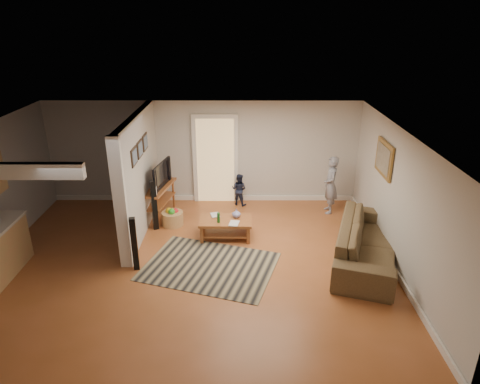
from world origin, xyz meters
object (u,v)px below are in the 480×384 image
object	(u,v)px
toddler	(239,204)
speaker_left	(134,244)
child	(328,212)
tv_console	(159,189)
toy_basket	(173,218)
speaker_right	(154,205)
sofa	(365,260)
coffee_table	(226,223)

from	to	relation	value
toddler	speaker_left	bearing A→B (deg)	81.38
child	toddler	xyz separation A→B (m)	(-2.13, 0.42, 0.00)
tv_console	speaker_left	bearing A→B (deg)	-80.88
toy_basket	speaker_right	bearing A→B (deg)	-151.27
tv_console	speaker_left	world-z (taller)	tv_console
sofa	coffee_table	world-z (taller)	coffee_table
tv_console	coffee_table	bearing A→B (deg)	-20.86
sofa	toy_basket	distance (m)	4.17
speaker_right	child	world-z (taller)	speaker_right
coffee_table	speaker_right	xyz separation A→B (m)	(-1.55, 0.39, 0.23)
coffee_table	toy_basket	bearing A→B (deg)	154.65
speaker_left	toy_basket	bearing A→B (deg)	66.51
coffee_table	speaker_right	size ratio (longest dim) A/B	0.97
speaker_right	toddler	size ratio (longest dim) A/B	1.40
coffee_table	child	bearing A→B (deg)	28.04
speaker_right	toy_basket	size ratio (longest dim) A/B	2.35
sofa	coffee_table	bearing A→B (deg)	89.67
tv_console	toy_basket	xyz separation A→B (m)	(0.34, -0.38, -0.53)
sofa	child	size ratio (longest dim) A/B	1.92
toy_basket	child	xyz separation A→B (m)	(3.60, 0.69, -0.18)
tv_console	toddler	size ratio (longest dim) A/B	1.62
speaker_right	toy_basket	bearing A→B (deg)	6.95
tv_console	toddler	xyz separation A→B (m)	(1.81, 0.73, -0.70)
coffee_table	child	world-z (taller)	child
speaker_left	tv_console	bearing A→B (deg)	77.49
speaker_left	toddler	xyz separation A→B (m)	(1.87, 2.90, -0.52)
coffee_table	child	xyz separation A→B (m)	(2.38, 1.27, -0.33)
coffee_table	sofa	bearing A→B (deg)	-18.34
toy_basket	child	size ratio (longest dim) A/B	0.35
coffee_table	speaker_left	xyz separation A→B (m)	(-1.62, -1.21, 0.19)
toy_basket	speaker_left	bearing A→B (deg)	-102.61
sofa	speaker_right	bearing A→B (deg)	91.21
tv_console	speaker_right	xyz separation A→B (m)	(-0.00, -0.57, -0.14)
sofa	toddler	world-z (taller)	toddler
toy_basket	child	bearing A→B (deg)	10.92
coffee_table	speaker_left	world-z (taller)	speaker_left
speaker_right	sofa	bearing A→B (deg)	-38.58
speaker_right	child	xyz separation A→B (m)	(3.94, 0.88, -0.56)
speaker_left	speaker_right	xyz separation A→B (m)	(0.06, 1.60, 0.04)
tv_console	toy_basket	distance (m)	0.73
toddler	toy_basket	bearing A→B (deg)	61.34
coffee_table	child	size ratio (longest dim) A/B	0.79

